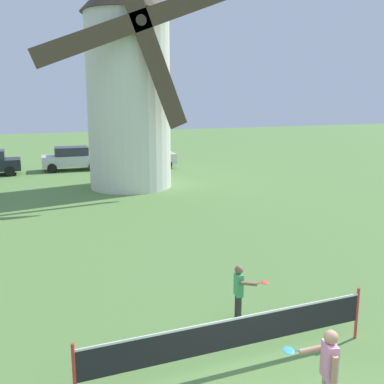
% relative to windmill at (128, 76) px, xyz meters
% --- Properties ---
extents(windmill, '(10.09, 5.10, 13.37)m').
position_rel_windmill_xyz_m(windmill, '(0.00, 0.00, 0.00)').
color(windmill, silver).
rests_on(windmill, ground_plane).
extents(tennis_net, '(5.70, 0.06, 1.10)m').
position_rel_windmill_xyz_m(tennis_net, '(-2.61, -17.41, -5.22)').
color(tennis_net, red).
rests_on(tennis_net, ground_plane).
extents(player_near, '(0.76, 0.74, 1.44)m').
position_rel_windmill_xyz_m(player_near, '(-1.85, -19.08, -5.09)').
color(player_near, '#9E937F').
rests_on(player_near, ground_plane).
extents(player_far, '(0.72, 0.61, 1.26)m').
position_rel_windmill_xyz_m(player_far, '(-1.63, -15.79, -5.19)').
color(player_far, '#333338').
rests_on(player_far, ground_plane).
extents(parked_car_silver, '(3.96, 2.10, 1.56)m').
position_rel_windmill_xyz_m(parked_car_silver, '(-2.24, 7.19, -5.10)').
color(parked_car_silver, silver).
rests_on(parked_car_silver, ground_plane).
extents(parked_car_cream, '(4.29, 2.20, 1.56)m').
position_rel_windmill_xyz_m(parked_car_cream, '(2.58, 6.19, -5.10)').
color(parked_car_cream, silver).
rests_on(parked_car_cream, ground_plane).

